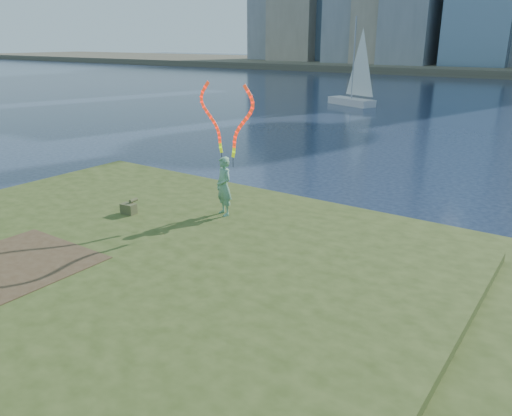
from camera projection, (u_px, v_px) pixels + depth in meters
The scene contains 6 objects.
ground at pixel (182, 269), 13.07m from camera, with size 320.00×320.00×0.00m, color #17233A.
grassy_knoll at pixel (111, 292), 11.18m from camera, with size 20.00×18.00×0.80m.
dirt_patch at pixel (15, 263), 11.52m from camera, with size 3.20×3.00×0.02m, color #47331E.
woman_with_ribbons at pixel (224, 169), 14.29m from camera, with size 1.92×0.87×4.11m.
canvas_bag at pixel (129, 208), 14.76m from camera, with size 0.46×0.52×0.41m.
sailboat at pixel (354, 91), 44.73m from camera, with size 4.97×3.23×7.64m.
Camera 1 is at (8.38, -8.62, 5.72)m, focal length 35.00 mm.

